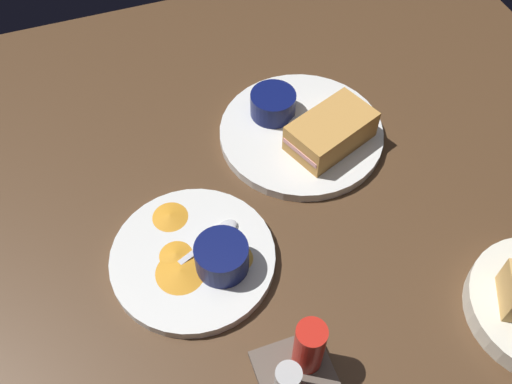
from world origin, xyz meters
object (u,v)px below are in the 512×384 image
(ramekin_dark_sauce, at_px, (273,103))
(condiment_caddy, at_px, (300,364))
(plate_chips_companion, at_px, (193,258))
(spoon_by_gravy_ramekin, at_px, (220,233))
(spoon_by_dark_ramekin, at_px, (303,126))
(plate_sandwich_main, at_px, (301,133))
(sandwich_half_near, at_px, (331,131))
(ramekin_light_gravy, at_px, (222,256))

(ramekin_dark_sauce, distance_m, condiment_caddy, 0.42)
(plate_chips_companion, xyz_separation_m, spoon_by_gravy_ramekin, (-0.04, -0.02, 0.01))
(plate_chips_companion, distance_m, condiment_caddy, 0.21)
(spoon_by_dark_ramekin, distance_m, condiment_caddy, 0.39)
(ramekin_dark_sauce, height_order, spoon_by_dark_ramekin, ramekin_dark_sauce)
(spoon_by_dark_ramekin, xyz_separation_m, plate_chips_companion, (0.23, 0.17, -0.01))
(plate_sandwich_main, relative_size, sandwich_half_near, 1.73)
(plate_sandwich_main, height_order, condiment_caddy, condiment_caddy)
(sandwich_half_near, relative_size, plate_chips_companion, 0.67)
(ramekin_dark_sauce, height_order, plate_chips_companion, ramekin_dark_sauce)
(plate_sandwich_main, height_order, ramekin_light_gravy, ramekin_light_gravy)
(spoon_by_dark_ramekin, height_order, plate_chips_companion, spoon_by_dark_ramekin)
(plate_chips_companion, bearing_deg, sandwich_half_near, -154.09)
(condiment_caddy, bearing_deg, spoon_by_dark_ramekin, -112.95)
(plate_chips_companion, xyz_separation_m, ramekin_light_gravy, (-0.03, 0.03, 0.03))
(sandwich_half_near, xyz_separation_m, spoon_by_gravy_ramekin, (0.21, 0.10, -0.02))
(plate_sandwich_main, bearing_deg, ramekin_light_gravy, 44.88)
(plate_chips_companion, bearing_deg, spoon_by_gravy_ramekin, -156.86)
(plate_chips_companion, bearing_deg, ramekin_light_gravy, 140.19)
(sandwich_half_near, xyz_separation_m, plate_chips_companion, (0.25, 0.12, -0.03))
(plate_chips_companion, height_order, spoon_by_gravy_ramekin, spoon_by_gravy_ramekin)
(plate_chips_companion, distance_m, ramekin_light_gravy, 0.05)
(plate_sandwich_main, bearing_deg, condiment_caddy, 67.30)
(plate_chips_companion, relative_size, ramekin_light_gravy, 3.15)
(ramekin_dark_sauce, xyz_separation_m, spoon_by_dark_ramekin, (-0.03, 0.05, -0.02))
(plate_sandwich_main, xyz_separation_m, ramekin_dark_sauce, (0.03, -0.05, 0.03))
(spoon_by_gravy_ramekin, bearing_deg, plate_chips_companion, 23.14)
(plate_sandwich_main, bearing_deg, spoon_by_gravy_ramekin, 38.49)
(ramekin_dark_sauce, bearing_deg, condiment_caddy, 73.67)
(spoon_by_gravy_ramekin, bearing_deg, sandwich_half_near, -153.53)
(plate_sandwich_main, height_order, sandwich_half_near, sandwich_half_near)
(ramekin_light_gravy, height_order, spoon_by_gravy_ramekin, ramekin_light_gravy)
(ramekin_light_gravy, xyz_separation_m, spoon_by_gravy_ramekin, (-0.01, -0.05, -0.02))
(plate_sandwich_main, relative_size, spoon_by_dark_ramekin, 2.90)
(ramekin_dark_sauce, xyz_separation_m, spoon_by_gravy_ramekin, (0.15, 0.19, -0.02))
(sandwich_half_near, relative_size, condiment_caddy, 1.57)
(spoon_by_gravy_ramekin, bearing_deg, ramekin_dark_sauce, -127.90)
(ramekin_dark_sauce, relative_size, ramekin_light_gravy, 1.03)
(spoon_by_gravy_ramekin, xyz_separation_m, condiment_caddy, (-0.03, 0.21, 0.01))
(spoon_by_dark_ramekin, xyz_separation_m, spoon_by_gravy_ramekin, (0.18, 0.15, 0.00))
(spoon_by_gravy_ramekin, bearing_deg, plate_sandwich_main, -141.51)
(spoon_by_dark_ramekin, height_order, spoon_by_gravy_ramekin, same)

